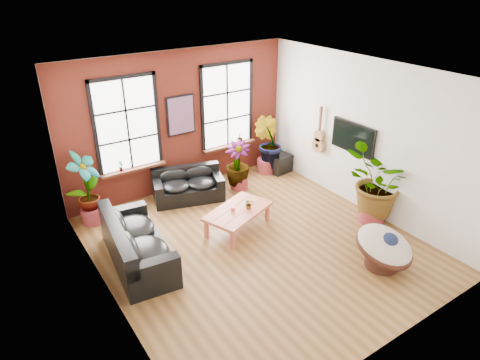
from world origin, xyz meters
The scene contains 19 objects.
room centered at (0.00, 0.15, 1.75)m, with size 6.04×6.54×3.54m.
sofa_back centered at (-0.23, 2.57, 0.35)m, with size 1.85×1.28×0.77m.
sofa_left centered at (-2.29, 0.83, 0.41)m, with size 1.22×2.39×0.91m.
coffee_table centered at (0.02, 0.71, 0.43)m, with size 1.71×1.33×0.58m.
papasan_chair centered at (1.59, -1.93, 0.43)m, with size 1.45×1.46×0.84m.
poster centered at (0.00, 3.18, 1.95)m, with size 0.74×0.06×0.98m.
tv_wall_unit centered at (2.93, 0.60, 1.54)m, with size 0.13×1.86×1.20m.
media_box centered at (2.63, 2.53, 0.25)m, with size 0.65×0.56×0.50m.
pot_back_left centered at (-2.54, 2.78, 0.18)m, with size 0.63×0.63×0.36m.
pot_back_right centered at (2.33, 2.73, 0.19)m, with size 0.68×0.68×0.38m.
pot_right_wall centered at (2.70, -0.71, 0.21)m, with size 0.72×0.72×0.42m.
pot_mid centered at (1.12, 2.30, 0.16)m, with size 0.53×0.53×0.33m.
floor_plant_back_left centered at (-2.56, 2.78, 0.93)m, with size 0.82×0.56×1.57m, color #196029.
floor_plant_back_right centered at (2.36, 2.73, 0.86)m, with size 0.78×0.63×1.41m, color #196029.
floor_plant_right_wall centered at (2.72, -0.74, 0.97)m, with size 1.45×1.26×1.61m, color #196029.
floor_plant_mid centered at (1.09, 2.33, 0.71)m, with size 0.64×0.64×1.14m, color #196029.
table_plant centered at (0.25, 0.62, 0.60)m, with size 0.20×0.18×0.23m, color #196029.
sill_plant_left centered at (-1.65, 3.13, 1.04)m, with size 0.14×0.10×0.27m, color #196029.
sill_plant_right centered at (1.70, 3.13, 1.04)m, with size 0.15×0.15×0.27m, color #196029.
Camera 1 is at (-4.40, -5.93, 5.16)m, focal length 32.00 mm.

